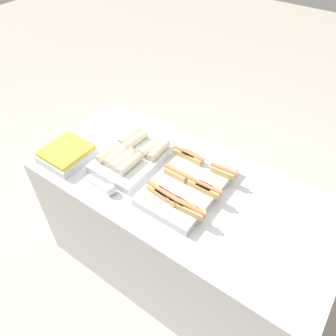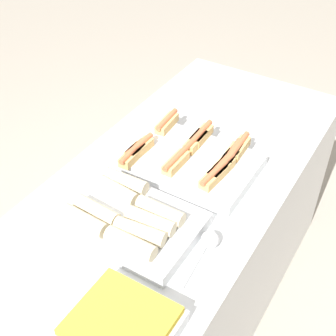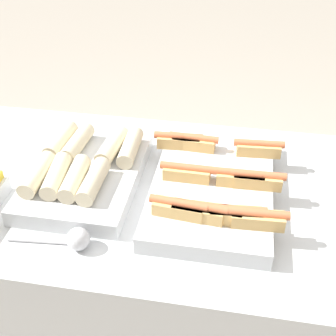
% 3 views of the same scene
% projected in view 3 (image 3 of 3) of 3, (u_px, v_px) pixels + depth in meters
% --- Properties ---
extents(counter, '(1.69, 0.79, 0.85)m').
position_uv_depth(counter, '(195.00, 290.00, 1.60)').
color(counter, silver).
rests_on(counter, ground_plane).
extents(tray_hotdogs, '(0.40, 0.53, 0.10)m').
position_uv_depth(tray_hotdogs, '(214.00, 186.00, 1.32)').
color(tray_hotdogs, silver).
rests_on(tray_hotdogs, counter).
extents(tray_wraps, '(0.31, 0.46, 0.10)m').
position_uv_depth(tray_wraps, '(85.00, 170.00, 1.38)').
color(tray_wraps, silver).
rests_on(tray_wraps, counter).
extents(serving_spoon_near, '(0.22, 0.06, 0.06)m').
position_uv_depth(serving_spoon_near, '(75.00, 239.00, 1.16)').
color(serving_spoon_near, silver).
rests_on(serving_spoon_near, counter).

